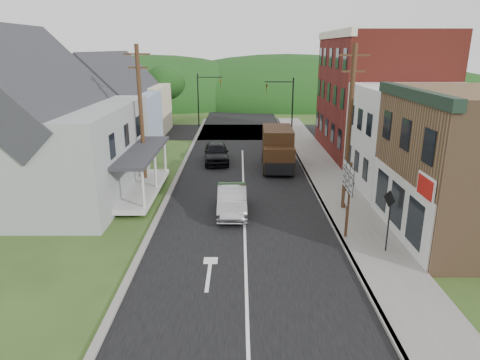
{
  "coord_description": "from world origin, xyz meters",
  "views": [
    {
      "loc": [
        -0.26,
        -19.09,
        8.75
      ],
      "look_at": [
        -0.23,
        2.07,
        2.2
      ],
      "focal_mm": 32.0,
      "sensor_mm": 36.0,
      "label": 1
    }
  ],
  "objects_px": {
    "dark_sedan": "(216,153)",
    "route_sign_cluster": "(348,189)",
    "warning_sign": "(389,213)",
    "delivery_van": "(278,149)",
    "silver_sedan": "(232,200)"
  },
  "relations": [
    {
      "from": "silver_sedan",
      "to": "route_sign_cluster",
      "type": "relative_size",
      "value": 1.24
    },
    {
      "from": "warning_sign",
      "to": "delivery_van",
      "type": "bearing_deg",
      "value": 85.43
    },
    {
      "from": "dark_sedan",
      "to": "route_sign_cluster",
      "type": "height_order",
      "value": "route_sign_cluster"
    },
    {
      "from": "dark_sedan",
      "to": "warning_sign",
      "type": "bearing_deg",
      "value": -66.91
    },
    {
      "from": "silver_sedan",
      "to": "route_sign_cluster",
      "type": "height_order",
      "value": "route_sign_cluster"
    },
    {
      "from": "silver_sedan",
      "to": "dark_sedan",
      "type": "xyz_separation_m",
      "value": [
        -1.43,
        10.98,
        0.06
      ]
    },
    {
      "from": "delivery_van",
      "to": "warning_sign",
      "type": "xyz_separation_m",
      "value": [
        3.59,
        -14.09,
        0.43
      ]
    },
    {
      "from": "dark_sedan",
      "to": "warning_sign",
      "type": "xyz_separation_m",
      "value": [
        8.29,
        -15.89,
        1.16
      ]
    },
    {
      "from": "silver_sedan",
      "to": "delivery_van",
      "type": "height_order",
      "value": "delivery_van"
    },
    {
      "from": "dark_sedan",
      "to": "delivery_van",
      "type": "bearing_deg",
      "value": -25.47
    },
    {
      "from": "dark_sedan",
      "to": "route_sign_cluster",
      "type": "xyz_separation_m",
      "value": [
        6.84,
        -14.39,
        1.71
      ]
    },
    {
      "from": "delivery_van",
      "to": "route_sign_cluster",
      "type": "distance_m",
      "value": 12.81
    },
    {
      "from": "route_sign_cluster",
      "to": "dark_sedan",
      "type": "bearing_deg",
      "value": 116.88
    },
    {
      "from": "route_sign_cluster",
      "to": "warning_sign",
      "type": "height_order",
      "value": "route_sign_cluster"
    },
    {
      "from": "silver_sedan",
      "to": "warning_sign",
      "type": "relative_size",
      "value": 1.6
    }
  ]
}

